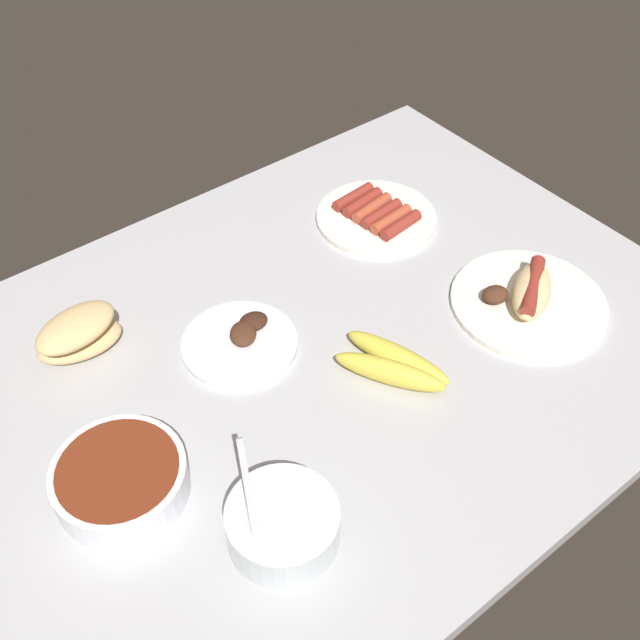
% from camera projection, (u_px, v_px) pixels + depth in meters
% --- Properties ---
extents(ground_plane, '(1.20, 0.90, 0.03)m').
position_uv_depth(ground_plane, '(319.00, 352.00, 1.22)').
color(ground_plane, '#B2B2B7').
extents(banana_bunch, '(0.13, 0.19, 0.04)m').
position_uv_depth(banana_bunch, '(394.00, 365.00, 1.15)').
color(banana_bunch, gold).
rests_on(banana_bunch, ground_plane).
extents(plate_grilled_meat, '(0.18, 0.18, 0.03)m').
position_uv_depth(plate_grilled_meat, '(241.00, 340.00, 1.20)').
color(plate_grilled_meat, white).
rests_on(plate_grilled_meat, ground_plane).
extents(plate_sausages, '(0.22, 0.22, 0.03)m').
position_uv_depth(plate_sausages, '(376.00, 215.00, 1.42)').
color(plate_sausages, white).
rests_on(plate_sausages, ground_plane).
extents(bowl_chili, '(0.18, 0.18, 0.05)m').
position_uv_depth(bowl_chili, '(120.00, 479.00, 1.00)').
color(bowl_chili, white).
rests_on(bowl_chili, ground_plane).
extents(bread_stack, '(0.15, 0.11, 0.07)m').
position_uv_depth(bread_stack, '(78.00, 334.00, 1.17)').
color(bread_stack, '#DBB77A').
rests_on(bread_stack, ground_plane).
extents(plate_hotdog_assembled, '(0.26, 0.26, 0.06)m').
position_uv_depth(plate_hotdog_assembled, '(528.00, 298.00, 1.26)').
color(plate_hotdog_assembled, white).
rests_on(plate_hotdog_assembled, ground_plane).
extents(bowl_coleslaw, '(0.14, 0.14, 0.15)m').
position_uv_depth(bowl_coleslaw, '(283.00, 523.00, 0.95)').
color(bowl_coleslaw, silver).
rests_on(bowl_coleslaw, ground_plane).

